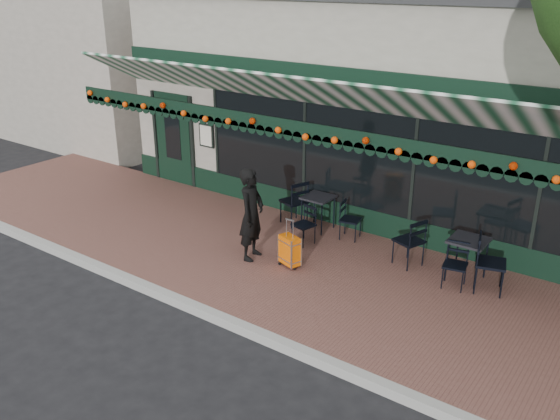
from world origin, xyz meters
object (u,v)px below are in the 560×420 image
Objects in this scene: cafe_table_a at (469,243)px; cafe_table_b at (318,200)px; chair_b_right at (351,220)px; chair_a_front at (455,266)px; woman at (252,214)px; chair_a_right at (491,264)px; chair_b_left at (294,202)px; chair_b_front at (304,225)px; chair_a_left at (409,241)px; suitcase at (290,251)px.

cafe_table_b is (-3.17, 0.35, -0.04)m from cafe_table_a.
chair_a_front is at bearing -117.50° from chair_b_right.
chair_a_right is (3.88, 1.29, -0.36)m from woman.
cafe_table_b is at bearing -20.98° from woman.
chair_b_front is (0.70, -0.70, -0.10)m from chair_b_left.
chair_a_right is at bearing 104.40° from chair_b_left.
chair_b_left is 1.25× the size of chair_b_right.
cafe_table_a is 0.50m from chair_a_right.
chair_b_right is (-2.85, 0.49, -0.11)m from chair_a_right.
cafe_table_a is 1.04m from chair_a_left.
chair_a_front is at bearing 100.38° from chair_b_left.
chair_b_front is at bearing 77.85° from chair_a_right.
woman is 1.80m from chair_b_left.
cafe_table_b is 0.72× the size of chair_a_right.
woman is 2.29× the size of cafe_table_a.
suitcase is at bearing -153.68° from cafe_table_a.
cafe_table_b is at bearing 123.90° from suitcase.
chair_a_left is at bearing -10.83° from cafe_table_b.
cafe_table_a is 2.44m from chair_b_right.
suitcase is at bearing -57.22° from chair_b_front.
chair_a_front is (-0.06, -0.37, -0.28)m from cafe_table_a.
woman is at bearing -98.64° from chair_b_front.
chair_a_front is 2.44m from chair_b_right.
chair_b_right is 1.02× the size of chair_b_front.
chair_b_left is at bearing 80.29° from chair_b_right.
chair_b_right is at bearing 63.78° from chair_b_front.
chair_a_right is (1.46, -0.10, 0.04)m from chair_a_left.
chair_b_front is (-1.99, -0.34, -0.08)m from chair_a_left.
chair_a_front is (-0.50, -0.21, -0.10)m from chair_a_right.
cafe_table_a is 0.77× the size of chair_b_left.
suitcase is at bearing 159.18° from chair_b_right.
woman is at bearing 92.17° from chair_a_right.
cafe_table_a is 3.73m from chair_b_left.
chair_b_right is at bearing 64.15° from chair_a_right.
woman reaches higher than chair_a_front.
cafe_table_a is 0.96× the size of chair_a_front.
suitcase is 2.80m from chair_a_front.
chair_b_left reaches higher than chair_b_front.
chair_b_front is at bearing -172.42° from cafe_table_a.
cafe_table_b is 0.57m from chair_b_left.
chair_b_right is at bearing -84.99° from chair_a_left.
cafe_table_b is 2.20m from chair_a_left.
chair_a_left reaches higher than cafe_table_a.
chair_a_right reaches higher than cafe_table_b.
cafe_table_a is 0.97× the size of chair_b_right.
chair_a_right is 1.30× the size of chair_b_front.
chair_a_right reaches higher than chair_a_left.
suitcase is 3.35m from chair_a_right.
suitcase is at bearing 52.83° from chair_b_left.
cafe_table_a is 0.98× the size of chair_b_front.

